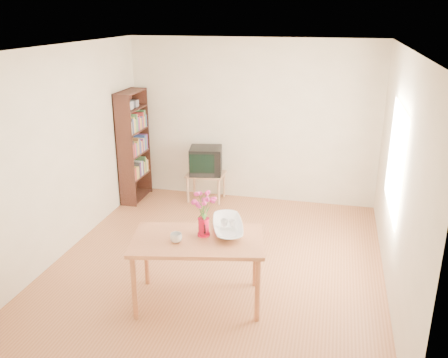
% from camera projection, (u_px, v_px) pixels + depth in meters
% --- Properties ---
extents(room, '(4.50, 4.50, 4.50)m').
position_uv_depth(room, '(221.00, 163.00, 5.51)').
color(room, brown).
rests_on(room, ground).
extents(table, '(1.49, 1.03, 0.75)m').
position_uv_depth(table, '(198.00, 246.00, 4.93)').
color(table, '#A55C38').
rests_on(table, ground).
extents(tv_stand, '(0.60, 0.45, 0.46)m').
position_uv_depth(tv_stand, '(206.00, 178.00, 7.78)').
color(tv_stand, tan).
rests_on(tv_stand, ground).
extents(bookshelf, '(0.28, 0.70, 1.80)m').
position_uv_depth(bookshelf, '(134.00, 150.00, 7.67)').
color(bookshelf, black).
rests_on(bookshelf, ground).
extents(pitcher, '(0.13, 0.20, 0.20)m').
position_uv_depth(pitcher, '(204.00, 227.00, 4.95)').
color(pitcher, red).
rests_on(pitcher, table).
extents(flowers, '(0.22, 0.22, 0.32)m').
position_uv_depth(flowers, '(203.00, 205.00, 4.86)').
color(flowers, '#ED3798').
rests_on(flowers, pitcher).
extents(mug, '(0.15, 0.15, 0.10)m').
position_uv_depth(mug, '(176.00, 238.00, 4.81)').
color(mug, white).
rests_on(mug, table).
extents(bowl, '(0.59, 0.59, 0.45)m').
position_uv_depth(bowl, '(228.00, 211.00, 5.03)').
color(bowl, white).
rests_on(bowl, table).
extents(teacup_a, '(0.08, 0.08, 0.07)m').
position_uv_depth(teacup_a, '(224.00, 214.00, 5.05)').
color(teacup_a, white).
rests_on(teacup_a, bowl).
extents(teacup_b, '(0.09, 0.09, 0.06)m').
position_uv_depth(teacup_b, '(232.00, 214.00, 5.05)').
color(teacup_b, white).
rests_on(teacup_b, bowl).
extents(television, '(0.58, 0.55, 0.44)m').
position_uv_depth(television, '(206.00, 160.00, 7.69)').
color(television, black).
rests_on(television, tv_stand).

